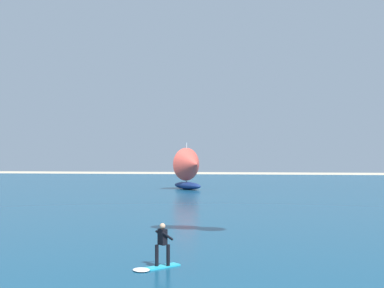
# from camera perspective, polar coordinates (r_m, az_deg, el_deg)

# --- Properties ---
(ocean) EXTENTS (160.00, 90.00, 0.10)m
(ocean) POSITION_cam_1_polar(r_m,az_deg,el_deg) (56.73, 4.45, -5.60)
(ocean) COLOR navy
(ocean) RESTS_ON ground
(kitesurfer) EXTENTS (1.79, 1.77, 1.67)m
(kitesurfer) POSITION_cam_1_polar(r_m,az_deg,el_deg) (18.62, -4.03, -12.69)
(kitesurfer) COLOR #26B2CC
(kitesurfer) RESTS_ON ocean
(sailboat_leading) EXTENTS (5.01, 5.04, 5.70)m
(sailboat_leading) POSITION_cam_1_polar(r_m,az_deg,el_deg) (57.94, -0.13, -2.88)
(sailboat_leading) COLOR navy
(sailboat_leading) RESTS_ON ocean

